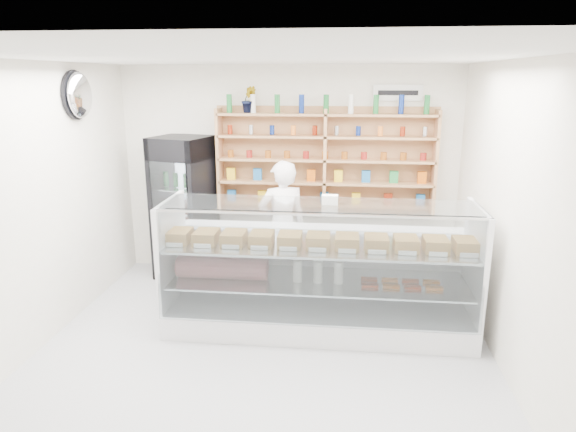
# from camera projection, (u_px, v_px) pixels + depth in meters

# --- Properties ---
(room) EXTENTS (5.00, 5.00, 5.00)m
(room) POSITION_uv_depth(u_px,v_px,m) (258.00, 222.00, 4.54)
(room) COLOR #B2B2B7
(room) RESTS_ON ground
(display_counter) EXTENTS (3.23, 0.96, 1.40)m
(display_counter) POSITION_uv_depth(u_px,v_px,m) (318.00, 295.00, 5.51)
(display_counter) COLOR white
(display_counter) RESTS_ON floor
(shop_worker) EXTENTS (0.71, 0.59, 1.67)m
(shop_worker) POSITION_uv_depth(u_px,v_px,m) (282.00, 226.00, 6.42)
(shop_worker) COLOR white
(shop_worker) RESTS_ON floor
(drinks_cooler) EXTENTS (0.84, 0.83, 1.90)m
(drinks_cooler) POSITION_uv_depth(u_px,v_px,m) (185.00, 208.00, 6.84)
(drinks_cooler) COLOR black
(drinks_cooler) RESTS_ON floor
(wall_shelving) EXTENTS (2.84, 0.28, 1.33)m
(wall_shelving) POSITION_uv_depth(u_px,v_px,m) (325.00, 160.00, 6.68)
(wall_shelving) COLOR tan
(wall_shelving) RESTS_ON back_wall
(potted_plant) EXTENTS (0.21, 0.19, 0.34)m
(potted_plant) POSITION_uv_depth(u_px,v_px,m) (249.00, 99.00, 6.58)
(potted_plant) COLOR #1E6626
(potted_plant) RESTS_ON wall_shelving
(security_mirror) EXTENTS (0.15, 0.50, 0.50)m
(security_mirror) POSITION_uv_depth(u_px,v_px,m) (80.00, 95.00, 5.64)
(security_mirror) COLOR silver
(security_mirror) RESTS_ON left_wall
(wall_sign) EXTENTS (0.62, 0.03, 0.20)m
(wall_sign) POSITION_uv_depth(u_px,v_px,m) (398.00, 93.00, 6.49)
(wall_sign) COLOR white
(wall_sign) RESTS_ON back_wall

